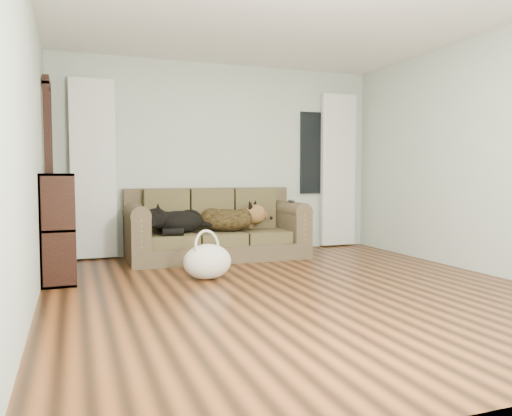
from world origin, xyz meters
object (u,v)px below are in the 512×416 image
object	(u,v)px
dog_black_lab	(176,223)
bookshelf	(59,231)
dog_shepherd	(229,220)
tote_bag	(207,264)
sofa	(217,224)

from	to	relation	value
dog_black_lab	bookshelf	distance (m)	1.52
dog_shepherd	tote_bag	world-z (taller)	dog_shepherd
sofa	tote_bag	xyz separation A→B (m)	(-0.45, -1.22, -0.29)
dog_shepherd	dog_black_lab	bearing A→B (deg)	29.03
dog_black_lab	tote_bag	xyz separation A→B (m)	(0.09, -1.20, -0.32)
dog_shepherd	tote_bag	xyz separation A→B (m)	(-0.61, -1.21, -0.33)
tote_bag	dog_shepherd	bearing A→B (deg)	63.23
dog_black_lab	dog_shepherd	distance (m)	0.70
sofa	dog_black_lab	bearing A→B (deg)	-177.42
dog_black_lab	dog_shepherd	bearing A→B (deg)	-11.62
dog_black_lab	sofa	bearing A→B (deg)	-10.12
bookshelf	dog_black_lab	bearing A→B (deg)	23.75
sofa	dog_black_lab	size ratio (longest dim) A/B	3.31
bookshelf	sofa	bearing A→B (deg)	17.18
tote_bag	bookshelf	bearing A→B (deg)	161.15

